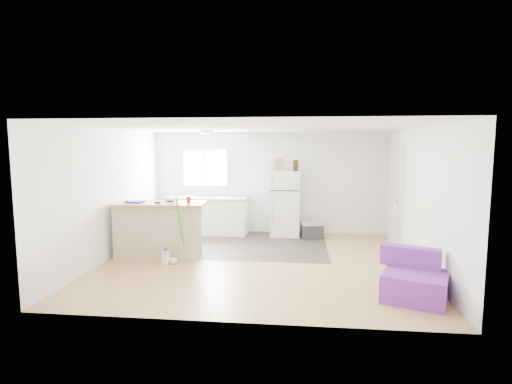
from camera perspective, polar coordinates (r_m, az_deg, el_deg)
room at (r=7.05m, az=0.33°, el=-0.56°), size 5.51×5.01×2.41m
vinyl_zone at (r=8.59m, az=-3.66°, el=-7.37°), size 4.05×2.50×0.00m
window at (r=9.73m, az=-7.28°, el=3.47°), size 1.18×0.06×0.98m
interior_door at (r=8.81m, az=19.33°, el=-0.67°), size 0.11×0.92×2.10m
ceiling_fixture at (r=8.39m, az=-7.08°, el=8.50°), size 0.30×0.30×0.07m
kitchen_cabinets at (r=9.55m, az=-6.93°, el=-3.27°), size 1.98×0.70×1.14m
peninsula at (r=7.70m, az=-13.75°, el=-5.23°), size 1.73×0.77×1.03m
refrigerator at (r=9.23m, az=4.14°, el=-1.64°), size 0.68×0.65×1.51m
cooler at (r=9.11m, az=8.01°, el=-5.40°), size 0.55×0.44×0.37m
purple_seat at (r=5.99m, az=21.66°, el=-11.77°), size 1.03×1.02×0.66m
cleaner_jug at (r=7.31m, az=-12.77°, el=-9.07°), size 0.15×0.13×0.28m
mop at (r=7.27m, az=-11.38°, el=-8.24°), size 0.24×0.34×1.22m
red_cup at (r=7.47m, az=-9.60°, el=-1.05°), size 0.08×0.08×0.12m
blue_tray at (r=7.70m, az=-16.87°, el=-1.34°), size 0.33×0.26×0.04m
tool_a at (r=7.63m, az=-12.19°, el=-1.29°), size 0.15×0.09×0.03m
tool_b at (r=7.50m, az=-13.87°, el=-1.48°), size 0.10×0.04×0.03m
cardboard_box at (r=9.10m, az=3.29°, el=3.96°), size 0.20×0.11×0.30m
bottle_left at (r=9.07m, az=5.55°, el=3.77°), size 0.08×0.08×0.25m
bottle_right at (r=9.15m, az=5.81°, el=3.79°), size 0.07×0.07×0.25m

